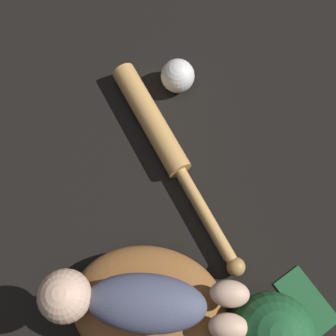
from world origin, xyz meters
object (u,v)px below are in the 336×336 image
(baby_figure, at_px, (132,302))
(baseball_cap, at_px, (271,335))
(baseball, at_px, (178,76))
(baseball_bat, at_px, (162,139))
(baseball_glove, at_px, (147,316))

(baby_figure, height_order, baseball_cap, baby_figure)
(baby_figure, height_order, baseball, baby_figure)
(baseball, relative_size, baseball_cap, 0.34)
(baseball_bat, height_order, baseball, baseball)
(baseball_glove, distance_m, baby_figure, 0.09)
(baseball_cap, bearing_deg, baseball_glove, -6.54)
(baseball_glove, bearing_deg, baby_figure, -41.49)
(baseball_bat, xyz_separation_m, baseball, (-0.03, -0.15, 0.01))
(baby_figure, relative_size, baseball, 4.76)
(baseball_glove, xyz_separation_m, baby_figure, (0.02, -0.02, 0.09))
(baseball, bearing_deg, baseball_bat, 78.53)
(baseball_glove, distance_m, baseball_bat, 0.37)
(baseball_bat, relative_size, baseball_cap, 2.08)
(baseball, xyz_separation_m, baseball_cap, (-0.18, 0.55, 0.02))
(baseball_bat, xyz_separation_m, baseball_cap, (-0.21, 0.40, 0.04))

